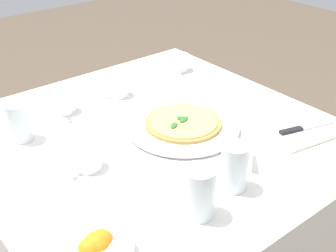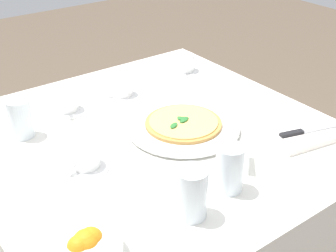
{
  "view_description": "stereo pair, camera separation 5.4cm",
  "coord_description": "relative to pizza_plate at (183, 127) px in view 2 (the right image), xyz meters",
  "views": [
    {
      "loc": [
        -0.7,
        -0.94,
        1.45
      ],
      "look_at": [
        0.05,
        -0.02,
        0.76
      ],
      "focal_mm": 48.25,
      "sensor_mm": 36.0,
      "label": 1
    },
    {
      "loc": [
        -0.66,
        -0.98,
        1.45
      ],
      "look_at": [
        0.05,
        -0.02,
        0.76
      ],
      "focal_mm": 48.25,
      "sensor_mm": 36.0,
      "label": 2
    }
  ],
  "objects": [
    {
      "name": "dinner_knife",
      "position": [
        0.27,
        -0.25,
        0.01
      ],
      "size": [
        0.19,
        0.07,
        0.01
      ],
      "rotation": [
        0.0,
        0.0,
        -0.28
      ],
      "color": "silver",
      "rests_on": "napkin_folded"
    },
    {
      "name": "citrus_bowl",
      "position": [
        -0.48,
        -0.29,
        0.02
      ],
      "size": [
        0.15,
        0.15,
        0.07
      ],
      "color": "white",
      "rests_on": "dining_table"
    },
    {
      "name": "coffee_cup_right_edge",
      "position": [
        -0.34,
        -0.0,
        0.02
      ],
      "size": [
        0.13,
        0.13,
        0.06
      ],
      "color": "white",
      "rests_on": "dining_table"
    },
    {
      "name": "napkin_folded",
      "position": [
        0.26,
        -0.25,
        -0.0
      ],
      "size": [
        0.24,
        0.17,
        0.02
      ],
      "rotation": [
        0.0,
        0.0,
        -0.18
      ],
      "color": "white",
      "rests_on": "dining_table"
    },
    {
      "name": "coffee_cup_back_corner",
      "position": [
        -0.24,
        0.32,
        0.02
      ],
      "size": [
        0.13,
        0.13,
        0.07
      ],
      "color": "white",
      "rests_on": "dining_table"
    },
    {
      "name": "water_glass_far_right",
      "position": [
        -0.09,
        -0.3,
        0.04
      ],
      "size": [
        0.07,
        0.07,
        0.12
      ],
      "color": "white",
      "rests_on": "dining_table"
    },
    {
      "name": "water_glass_near_left",
      "position": [
        -0.41,
        0.26,
        0.04
      ],
      "size": [
        0.07,
        0.07,
        0.12
      ],
      "color": "white",
      "rests_on": "dining_table"
    },
    {
      "name": "water_glass_left_edge",
      "position": [
        -0.23,
        -0.32,
        0.04
      ],
      "size": [
        0.07,
        0.07,
        0.13
      ],
      "color": "white",
      "rests_on": "dining_table"
    },
    {
      "name": "pizza_plate",
      "position": [
        0.0,
        0.0,
        0.0
      ],
      "size": [
        0.35,
        0.35,
        0.02
      ],
      "color": "white",
      "rests_on": "dining_table"
    },
    {
      "name": "dining_table",
      "position": [
        -0.09,
        0.04,
        -0.15
      ],
      "size": [
        1.06,
        1.06,
        0.74
      ],
      "color": "white",
      "rests_on": "ground_plane"
    },
    {
      "name": "coffee_cup_far_left",
      "position": [
        -0.03,
        0.31,
        0.02
      ],
      "size": [
        0.13,
        0.13,
        0.07
      ],
      "color": "white",
      "rests_on": "dining_table"
    },
    {
      "name": "menu_card",
      "position": [
        0.02,
        -0.26,
        0.02
      ],
      "size": [
        0.06,
        0.07,
        0.06
      ],
      "rotation": [
        0.0,
        0.0,
        0.83
      ],
      "color": "white",
      "rests_on": "dining_table"
    },
    {
      "name": "coffee_cup_near_right",
      "position": [
        0.28,
        0.35,
        0.02
      ],
      "size": [
        0.13,
        0.13,
        0.07
      ],
      "color": "white",
      "rests_on": "dining_table"
    },
    {
      "name": "pizza",
      "position": [
        -0.0,
        0.0,
        0.01
      ],
      "size": [
        0.24,
        0.24,
        0.02
      ],
      "color": "#C68E47",
      "rests_on": "pizza_plate"
    }
  ]
}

